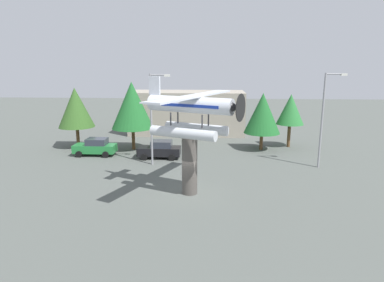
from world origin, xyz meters
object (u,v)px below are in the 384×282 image
streetlight_secondary (325,114)px  tree_center_back (262,113)px  tree_far_east (291,110)px  tree_west (76,108)px  car_mid_black (160,149)px  streetlight_primary (153,113)px  tree_east (132,105)px  display_pedestal (190,165)px  car_near_green (95,147)px  floatplane_monument (191,112)px  storefront_building (187,112)px

streetlight_secondary → tree_center_back: streetlight_secondary is taller
tree_center_back → tree_far_east: 3.61m
tree_far_east → tree_west: bearing=-176.0°
car_mid_black → tree_far_east: bearing=-158.1°
streetlight_primary → tree_east: bearing=119.9°
streetlight_primary → tree_center_back: size_ratio=1.35×
display_pedestal → streetlight_secondary: bearing=31.5°
display_pedestal → car_mid_black: bearing=111.1°
car_near_green → streetlight_secondary: size_ratio=0.50×
floatplane_monument → tree_far_east: bearing=79.6°
floatplane_monument → tree_far_east: 18.00m
tree_west → tree_center_back: size_ratio=1.08×
streetlight_primary → streetlight_secondary: bearing=-0.0°
car_mid_black → streetlight_secondary: 15.60m
streetlight_secondary → tree_far_east: streetlight_secondary is taller
display_pedestal → streetlight_primary: size_ratio=0.51×
tree_west → tree_east: bearing=-4.5°
streetlight_primary → storefront_building: bearing=82.4°
storefront_building → tree_center_back: 12.39m
tree_west → streetlight_primary: bearing=-32.5°
tree_east → tree_far_east: (17.16, 2.16, -0.61)m
display_pedestal → car_near_green: (-10.26, 9.89, -1.24)m
storefront_building → tree_west: (-11.59, -8.90, 1.67)m
tree_far_east → tree_east: bearing=-172.8°
storefront_building → tree_far_east: (11.95, -7.24, 1.41)m
display_pedestal → tree_center_back: size_ratio=0.69×
streetlight_secondary → tree_center_back: (-4.43, 6.26, -0.84)m
tree_east → tree_far_east: 17.31m
streetlight_primary → tree_far_east: (13.94, 7.77, -0.57)m
display_pedestal → car_near_green: display_pedestal is taller
floatplane_monument → display_pedestal: bearing=-180.0°
floatplane_monument → car_mid_black: (-3.67, 9.27, -5.03)m
floatplane_monument → streetlight_primary: bearing=142.5°
car_near_green → streetlight_primary: (6.53, -2.90, 3.90)m
car_mid_black → streetlight_primary: size_ratio=0.51×
floatplane_monument → tree_east: floatplane_monument is taller
tree_far_east → car_mid_black: bearing=-158.1°
streetlight_secondary → tree_center_back: size_ratio=1.36×
storefront_building → tree_center_back: tree_center_back is taller
storefront_building → tree_west: bearing=-142.5°
streetlight_secondary → tree_west: size_ratio=1.26×
car_mid_black → tree_center_back: (10.50, 4.03, 3.11)m
display_pedestal → storefront_building: (-1.74, 22.00, 0.68)m
car_mid_black → tree_east: (-3.40, 3.38, 3.95)m
car_near_green → floatplane_monument: bearing=136.2°
tree_west → tree_east: 6.40m
streetlight_secondary → tree_east: streetlight_secondary is taller
car_mid_black → storefront_building: bearing=-98.1°
streetlight_primary → car_near_green: bearing=156.1°
storefront_building → tree_center_back: (8.68, -8.75, 1.19)m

